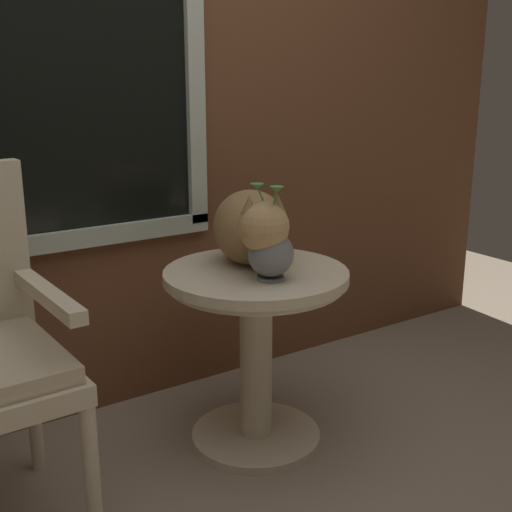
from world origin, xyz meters
The scene contains 5 objects.
ground_plane centered at (0.00, 0.00, 0.00)m, with size 6.00×6.00×0.00m, color gray.
back_wall centered at (0.00, 0.81, 1.30)m, with size 4.00×0.07×2.60m.
wicker_side_table centered at (0.22, 0.25, 0.45)m, with size 0.63×0.63×0.64m.
cat centered at (0.24, 0.31, 0.78)m, with size 0.35×0.60×0.28m.
pewter_vase_with_ivy centered at (0.20, 0.14, 0.74)m, with size 0.15×0.15×0.31m.
Camera 1 is at (-0.98, -1.54, 1.29)m, focal length 46.84 mm.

